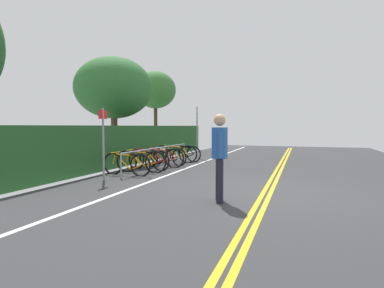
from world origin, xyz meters
name	(u,v)px	position (x,y,z in m)	size (l,w,h in m)	color
ground_plane	(267,193)	(0.00, 0.00, -0.03)	(34.46, 10.47, 0.05)	#353538
centre_line_yellow_inner	(271,193)	(0.00, -0.08, 0.00)	(31.02, 0.10, 0.00)	gold
centre_line_yellow_outer	(264,192)	(0.00, 0.08, 0.00)	(31.02, 0.10, 0.00)	gold
bike_lane_stripe_white	(144,184)	(0.00, 3.18, 0.00)	(31.02, 0.12, 0.00)	white
bike_rack	(159,152)	(3.22, 4.27, 0.57)	(5.26, 0.05, 0.74)	#9EA0A5
bicycle_0	(126,164)	(1.10, 4.38, 0.35)	(0.46, 1.74, 0.74)	black
bicycle_1	(141,161)	(1.82, 4.26, 0.36)	(0.46, 1.78, 0.77)	black
bicycle_2	(148,160)	(2.46, 4.33, 0.35)	(0.52, 1.79, 0.75)	black
bicycle_3	(162,158)	(3.17, 4.15, 0.35)	(0.46, 1.72, 0.75)	black
bicycle_4	(168,156)	(3.96, 4.23, 0.33)	(0.58, 1.74, 0.71)	black
bicycle_5	(175,154)	(4.61, 4.20, 0.37)	(0.66, 1.76, 0.78)	black
bicycle_6	(183,153)	(5.33, 4.12, 0.34)	(0.51, 1.76, 0.73)	black
pedestrian	(220,151)	(-1.21, 0.82, 1.02)	(0.47, 0.32, 1.77)	#1E1E2D
sign_post_near	(103,137)	(0.07, 4.47, 1.23)	(0.36, 0.06, 2.02)	gray
sign_post_far	(197,127)	(6.84, 3.99, 1.47)	(0.36, 0.08, 2.46)	gray
hedge_backdrop	(134,143)	(4.72, 6.20, 0.77)	(14.21, 1.27, 1.55)	#235626
tree_mid	(114,88)	(4.72, 7.19, 3.21)	(3.42, 3.42, 4.57)	brown
tree_far_right	(155,90)	(10.12, 7.78, 3.72)	(2.50, 2.50, 4.88)	#473323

